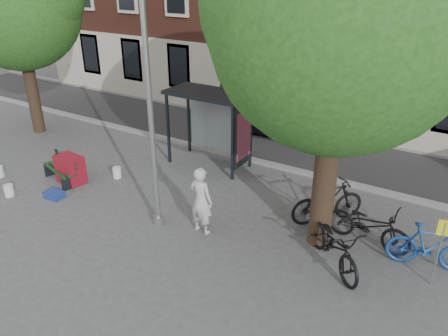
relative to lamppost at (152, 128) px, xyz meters
name	(u,v)px	position (x,y,z in m)	size (l,w,h in m)	color
ground	(159,224)	(0.00, 0.00, -2.78)	(90.00, 90.00, 0.00)	#4C4C4F
road	(272,143)	(0.00, 7.00, -2.78)	(40.00, 4.00, 0.01)	#28282B
curb_near	(248,159)	(0.00, 5.00, -2.72)	(40.00, 0.25, 0.12)	gray
curb_far	(293,127)	(0.00, 9.00, -2.72)	(40.00, 0.25, 0.12)	gray
lamppost	(152,128)	(0.00, 0.00, 0.00)	(0.28, 0.35, 6.11)	#9EA0A3
tree_right	(342,9)	(4.01, 1.38, 2.83)	(5.76, 5.60, 8.20)	black
tree_left	(12,0)	(-8.99, 2.88, 2.43)	(5.18, 4.86, 7.40)	black
bus_shelter	(220,113)	(-0.61, 4.11, -0.87)	(2.85, 1.45, 2.62)	#1E2328
painter	(201,201)	(1.20, 0.34, -1.86)	(0.67, 0.44, 1.85)	silver
bench	(61,170)	(-4.33, 0.36, -2.41)	(1.67, 0.93, 0.82)	#1E2328
bike_a	(369,225)	(5.05, 2.05, -2.22)	(0.75, 2.15, 1.13)	black
bike_b	(430,247)	(6.50, 1.86, -2.21)	(0.54, 1.90, 1.14)	#1A4594
bike_c	(334,244)	(4.61, 0.74, -2.19)	(0.79, 2.25, 1.18)	black
bike_d	(328,201)	(3.82, 2.53, -2.15)	(0.59, 2.10, 1.26)	black
car_dark	(280,116)	(-0.28, 8.25, -2.06)	(2.39, 5.19, 1.44)	black
red_stand	(70,169)	(-4.01, 0.47, -2.33)	(0.90, 0.60, 0.90)	maroon
blue_crate	(54,195)	(-3.64, -0.53, -2.68)	(0.55, 0.40, 0.20)	navy
bucket_b	(9,190)	(-4.89, -1.17, -2.60)	(0.28, 0.28, 0.36)	white
bucket_c	(117,173)	(-3.00, 1.49, -2.60)	(0.28, 0.28, 0.36)	white
notice_sign	(441,241)	(6.71, 1.28, -1.64)	(0.28, 0.11, 1.65)	#9EA0A3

